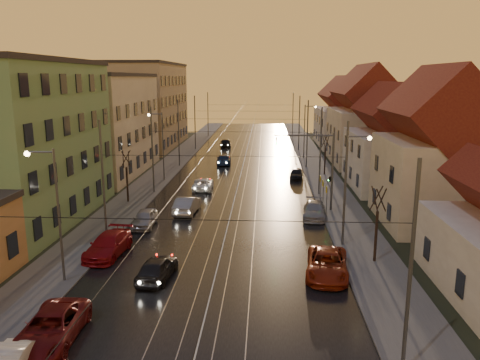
% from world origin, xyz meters
% --- Properties ---
extents(ground, '(160.00, 160.00, 0.00)m').
position_xyz_m(ground, '(0.00, 0.00, 0.00)').
color(ground, black).
rests_on(ground, ground).
extents(road, '(16.00, 120.00, 0.04)m').
position_xyz_m(road, '(0.00, 40.00, 0.02)').
color(road, black).
rests_on(road, ground).
extents(sidewalk_left, '(4.00, 120.00, 0.15)m').
position_xyz_m(sidewalk_left, '(-10.00, 40.00, 0.07)').
color(sidewalk_left, '#4C4C4C').
rests_on(sidewalk_left, ground).
extents(sidewalk_right, '(4.00, 120.00, 0.15)m').
position_xyz_m(sidewalk_right, '(10.00, 40.00, 0.07)').
color(sidewalk_right, '#4C4C4C').
rests_on(sidewalk_right, ground).
extents(tram_rail_0, '(0.06, 120.00, 0.03)m').
position_xyz_m(tram_rail_0, '(-2.20, 40.00, 0.06)').
color(tram_rail_0, gray).
rests_on(tram_rail_0, road).
extents(tram_rail_1, '(0.06, 120.00, 0.03)m').
position_xyz_m(tram_rail_1, '(-0.77, 40.00, 0.06)').
color(tram_rail_1, gray).
rests_on(tram_rail_1, road).
extents(tram_rail_2, '(0.06, 120.00, 0.03)m').
position_xyz_m(tram_rail_2, '(0.77, 40.00, 0.06)').
color(tram_rail_2, gray).
rests_on(tram_rail_2, road).
extents(tram_rail_3, '(0.06, 120.00, 0.03)m').
position_xyz_m(tram_rail_3, '(2.20, 40.00, 0.06)').
color(tram_rail_3, gray).
rests_on(tram_rail_3, road).
extents(apartment_left_1, '(10.00, 18.00, 13.00)m').
position_xyz_m(apartment_left_1, '(-17.50, 14.00, 6.50)').
color(apartment_left_1, '#669861').
rests_on(apartment_left_1, ground).
extents(apartment_left_2, '(10.00, 20.00, 12.00)m').
position_xyz_m(apartment_left_2, '(-17.50, 34.00, 6.00)').
color(apartment_left_2, '#C5B898').
rests_on(apartment_left_2, ground).
extents(apartment_left_3, '(10.00, 24.00, 14.00)m').
position_xyz_m(apartment_left_3, '(-17.50, 58.00, 7.00)').
color(apartment_left_3, tan).
rests_on(apartment_left_3, ground).
extents(house_right_1, '(8.67, 10.20, 10.80)m').
position_xyz_m(house_right_1, '(17.00, 15.00, 5.45)').
color(house_right_1, '#BEB292').
rests_on(house_right_1, ground).
extents(house_right_2, '(9.18, 12.24, 9.20)m').
position_xyz_m(house_right_2, '(17.00, 28.00, 4.64)').
color(house_right_2, beige).
rests_on(house_right_2, ground).
extents(house_right_3, '(9.18, 14.28, 11.50)m').
position_xyz_m(house_right_3, '(17.00, 43.00, 5.80)').
color(house_right_3, '#BEB292').
rests_on(house_right_3, ground).
extents(house_right_4, '(9.18, 16.32, 10.00)m').
position_xyz_m(house_right_4, '(17.00, 61.00, 5.05)').
color(house_right_4, beige).
rests_on(house_right_4, ground).
extents(catenary_pole_r_0, '(0.16, 0.16, 9.00)m').
position_xyz_m(catenary_pole_r_0, '(8.60, -6.00, 4.50)').
color(catenary_pole_r_0, '#595B60').
rests_on(catenary_pole_r_0, ground).
extents(catenary_pole_l_1, '(0.16, 0.16, 9.00)m').
position_xyz_m(catenary_pole_l_1, '(-8.60, 9.00, 4.50)').
color(catenary_pole_l_1, '#595B60').
rests_on(catenary_pole_l_1, ground).
extents(catenary_pole_r_1, '(0.16, 0.16, 9.00)m').
position_xyz_m(catenary_pole_r_1, '(8.60, 9.00, 4.50)').
color(catenary_pole_r_1, '#595B60').
rests_on(catenary_pole_r_1, ground).
extents(catenary_pole_l_2, '(0.16, 0.16, 9.00)m').
position_xyz_m(catenary_pole_l_2, '(-8.60, 24.00, 4.50)').
color(catenary_pole_l_2, '#595B60').
rests_on(catenary_pole_l_2, ground).
extents(catenary_pole_r_2, '(0.16, 0.16, 9.00)m').
position_xyz_m(catenary_pole_r_2, '(8.60, 24.00, 4.50)').
color(catenary_pole_r_2, '#595B60').
rests_on(catenary_pole_r_2, ground).
extents(catenary_pole_l_3, '(0.16, 0.16, 9.00)m').
position_xyz_m(catenary_pole_l_3, '(-8.60, 39.00, 4.50)').
color(catenary_pole_l_3, '#595B60').
rests_on(catenary_pole_l_3, ground).
extents(catenary_pole_r_3, '(0.16, 0.16, 9.00)m').
position_xyz_m(catenary_pole_r_3, '(8.60, 39.00, 4.50)').
color(catenary_pole_r_3, '#595B60').
rests_on(catenary_pole_r_3, ground).
extents(catenary_pole_l_4, '(0.16, 0.16, 9.00)m').
position_xyz_m(catenary_pole_l_4, '(-8.60, 54.00, 4.50)').
color(catenary_pole_l_4, '#595B60').
rests_on(catenary_pole_l_4, ground).
extents(catenary_pole_r_4, '(0.16, 0.16, 9.00)m').
position_xyz_m(catenary_pole_r_4, '(8.60, 54.00, 4.50)').
color(catenary_pole_r_4, '#595B60').
rests_on(catenary_pole_r_4, ground).
extents(catenary_pole_l_5, '(0.16, 0.16, 9.00)m').
position_xyz_m(catenary_pole_l_5, '(-8.60, 72.00, 4.50)').
color(catenary_pole_l_5, '#595B60').
rests_on(catenary_pole_l_5, ground).
extents(catenary_pole_r_5, '(0.16, 0.16, 9.00)m').
position_xyz_m(catenary_pole_r_5, '(8.60, 72.00, 4.50)').
color(catenary_pole_r_5, '#595B60').
rests_on(catenary_pole_r_5, ground).
extents(street_lamp_0, '(1.75, 0.32, 8.00)m').
position_xyz_m(street_lamp_0, '(-9.10, 2.00, 4.89)').
color(street_lamp_0, '#595B60').
rests_on(street_lamp_0, ground).
extents(street_lamp_1, '(1.75, 0.32, 8.00)m').
position_xyz_m(street_lamp_1, '(9.10, 10.00, 4.89)').
color(street_lamp_1, '#595B60').
rests_on(street_lamp_1, ground).
extents(street_lamp_2, '(1.75, 0.32, 8.00)m').
position_xyz_m(street_lamp_2, '(-9.10, 30.00, 4.89)').
color(street_lamp_2, '#595B60').
rests_on(street_lamp_2, ground).
extents(street_lamp_3, '(1.75, 0.32, 8.00)m').
position_xyz_m(street_lamp_3, '(9.10, 46.00, 4.89)').
color(street_lamp_3, '#595B60').
rests_on(street_lamp_3, ground).
extents(traffic_light_mast, '(5.30, 0.32, 7.20)m').
position_xyz_m(traffic_light_mast, '(7.99, 18.00, 4.60)').
color(traffic_light_mast, '#595B60').
rests_on(traffic_light_mast, ground).
extents(bare_tree_0, '(1.09, 1.09, 5.11)m').
position_xyz_m(bare_tree_0, '(-10.20, 20.00, 2.49)').
color(bare_tree_0, black).
rests_on(bare_tree_0, ground).
extents(bare_tree_1, '(1.09, 1.09, 5.11)m').
position_xyz_m(bare_tree_1, '(10.20, 6.00, 2.49)').
color(bare_tree_1, black).
rests_on(bare_tree_1, ground).
extents(bare_tree_2, '(1.09, 1.09, 5.11)m').
position_xyz_m(bare_tree_2, '(10.40, 34.00, 2.49)').
color(bare_tree_2, black).
rests_on(bare_tree_2, ground).
extents(driving_car_0, '(2.11, 4.32, 1.42)m').
position_xyz_m(driving_car_0, '(-3.41, 2.78, 0.71)').
color(driving_car_0, black).
rests_on(driving_car_0, ground).
extents(driving_car_1, '(1.98, 4.77, 1.53)m').
position_xyz_m(driving_car_1, '(-3.90, 16.79, 0.77)').
color(driving_car_1, '#9F9FA4').
rests_on(driving_car_1, ground).
extents(driving_car_2, '(2.30, 4.59, 1.25)m').
position_xyz_m(driving_car_2, '(-3.64, 25.68, 0.62)').
color(driving_car_2, white).
rests_on(driving_car_2, ground).
extents(driving_car_3, '(2.21, 4.85, 1.38)m').
position_xyz_m(driving_car_3, '(-2.69, 40.85, 0.69)').
color(driving_car_3, '#162644').
rests_on(driving_car_3, ground).
extents(driving_car_4, '(2.27, 4.58, 1.50)m').
position_xyz_m(driving_car_4, '(-3.84, 57.54, 0.75)').
color(driving_car_4, black).
rests_on(driving_car_4, ground).
extents(parked_left_1, '(2.60, 5.23, 1.42)m').
position_xyz_m(parked_left_1, '(-6.70, -4.26, 0.71)').
color(parked_left_1, maroon).
rests_on(parked_left_1, ground).
extents(parked_left_2, '(2.45, 5.24, 1.48)m').
position_xyz_m(parked_left_2, '(-7.60, 6.41, 0.74)').
color(parked_left_2, maroon).
rests_on(parked_left_2, ground).
extents(parked_left_3, '(1.72, 4.04, 1.36)m').
position_xyz_m(parked_left_3, '(-6.73, 12.79, 0.68)').
color(parked_left_3, '#A9A9AF').
rests_on(parked_left_3, ground).
extents(parked_right_0, '(3.09, 5.58, 1.48)m').
position_xyz_m(parked_right_0, '(6.82, 3.81, 0.74)').
color(parked_right_0, maroon).
rests_on(parked_right_0, ground).
extents(parked_right_1, '(2.39, 4.81, 1.34)m').
position_xyz_m(parked_right_1, '(7.29, 15.98, 0.67)').
color(parked_right_1, '#9D9DA2').
rests_on(parked_right_1, ground).
extents(parked_right_2, '(1.84, 3.80, 1.25)m').
position_xyz_m(parked_right_2, '(6.78, 31.98, 0.62)').
color(parked_right_2, black).
rests_on(parked_right_2, ground).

